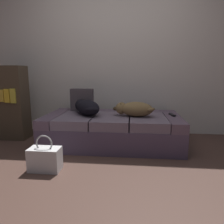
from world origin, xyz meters
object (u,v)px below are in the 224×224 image
dog_dark (87,107)px  bookshelf (8,103)px  dog_tan (134,109)px  handbag (45,159)px  couch (112,130)px  throw_pillow (82,100)px  tv_remote (172,115)px

dog_dark → bookshelf: (-1.24, 0.14, 0.02)m
dog_tan → handbag: dog_tan is taller
couch → handbag: bearing=-124.6°
couch → dog_dark: dog_dark is taller
dog_tan → throw_pillow: bearing=156.7°
dog_tan → throw_pillow: size_ratio=1.71×
throw_pillow → handbag: throw_pillow is taller
tv_remote → handbag: 1.73m
tv_remote → handbag: size_ratio=0.40×
dog_dark → handbag: size_ratio=1.44×
throw_pillow → couch: bearing=-29.0°
bookshelf → handbag: bearing=-45.3°
dog_dark → throw_pillow: size_ratio=1.60×
dog_dark → handbag: 0.98m
dog_tan → tv_remote: dog_tan is taller
handbag → dog_dark: bearing=73.7°
bookshelf → dog_dark: bearing=-6.3°
dog_tan → throw_pillow: (-0.79, 0.34, 0.07)m
dog_dark → tv_remote: 1.18m
dog_tan → bookshelf: size_ratio=0.53×
dog_tan → bookshelf: 1.91m
throw_pillow → bookshelf: bearing=-171.7°
dog_tan → bookshelf: (-1.90, 0.18, 0.03)m
dog_tan → tv_remote: size_ratio=3.88×
tv_remote → bookshelf: (-2.42, 0.08, 0.12)m
dog_dark → dog_tan: 0.66m
tv_remote → handbag: tv_remote is taller
handbag → bookshelf: size_ratio=0.34×
couch → bookshelf: 1.64m
dog_dark → throw_pillow: 0.33m
dog_tan → bookshelf: bearing=174.5°
dog_dark → tv_remote: bearing=2.8°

